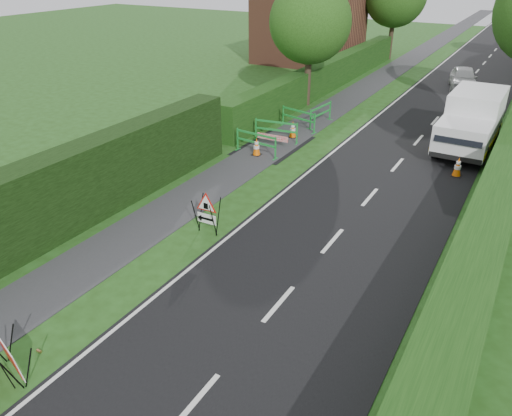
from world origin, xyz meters
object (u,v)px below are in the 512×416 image
at_px(triangle_sign, 205,210).
at_px(red_rect_sign, 10,357).
at_px(works_van, 472,120).
at_px(hatchback_car, 463,78).

bearing_deg(triangle_sign, red_rect_sign, -92.25).
distance_m(red_rect_sign, works_van, 19.67).
xyz_separation_m(red_rect_sign, works_van, (5.74, 18.80, 0.79)).
relative_size(triangle_sign, hatchback_car, 0.30).
height_order(red_rect_sign, works_van, works_van).
xyz_separation_m(triangle_sign, works_van, (5.68, 12.02, 0.47)).
bearing_deg(hatchback_car, triangle_sign, -110.87).
bearing_deg(red_rect_sign, hatchback_car, 100.67).
distance_m(works_van, hatchback_car, 11.72).
relative_size(red_rect_sign, works_van, 0.21).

